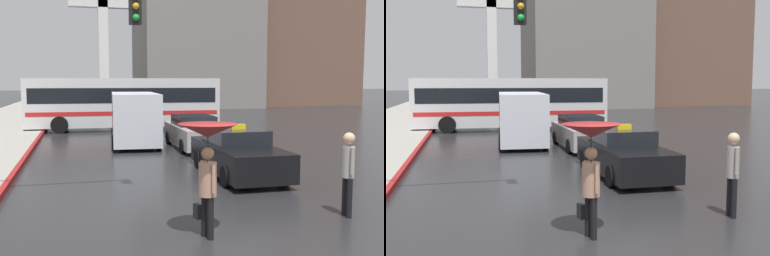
% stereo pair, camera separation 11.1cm
% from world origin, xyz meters
% --- Properties ---
extents(taxi, '(1.91, 4.65, 1.59)m').
position_xyz_m(taxi, '(1.72, 6.36, 0.67)').
color(taxi, black).
rests_on(taxi, ground_plane).
extents(sedan_red, '(1.91, 4.68, 1.41)m').
position_xyz_m(sedan_red, '(1.87, 12.24, 0.67)').
color(sedan_red, '#B7B2AD').
rests_on(sedan_red, ground_plane).
extents(ambulance_van, '(2.36, 5.56, 2.36)m').
position_xyz_m(ambulance_van, '(-0.52, 14.05, 1.31)').
color(ambulance_van, silver).
rests_on(ambulance_van, ground_plane).
extents(city_bus, '(11.29, 2.99, 3.08)m').
position_xyz_m(city_bus, '(-0.38, 20.41, 1.71)').
color(city_bus, silver).
rests_on(city_bus, ground_plane).
extents(pedestrian_with_umbrella, '(1.10, 1.10, 2.13)m').
position_xyz_m(pedestrian_with_umbrella, '(-0.75, 1.17, 1.72)').
color(pedestrian_with_umbrella, black).
rests_on(pedestrian_with_umbrella, ground_plane).
extents(pedestrian_man, '(0.30, 0.42, 1.82)m').
position_xyz_m(pedestrian_man, '(2.53, 1.72, 1.07)').
color(pedestrian_man, black).
rests_on(pedestrian_man, ground_plane).
extents(traffic_light, '(3.81, 0.38, 5.34)m').
position_xyz_m(traffic_light, '(-3.70, 4.26, 3.74)').
color(traffic_light, black).
rests_on(traffic_light, ground_plane).
extents(monument_cross, '(6.26, 0.90, 14.22)m').
position_xyz_m(monument_cross, '(-0.57, 37.23, 8.07)').
color(monument_cross, white).
rests_on(monument_cross, ground_plane).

